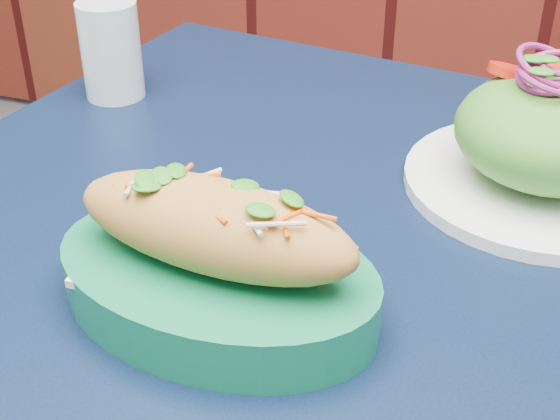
% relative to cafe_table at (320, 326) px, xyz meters
% --- Properties ---
extents(cafe_table, '(0.92, 0.92, 0.75)m').
position_rel_cafe_table_xyz_m(cafe_table, '(0.00, 0.00, 0.00)').
color(cafe_table, black).
rests_on(cafe_table, ground).
extents(banh_mi_basket, '(0.25, 0.18, 0.11)m').
position_rel_cafe_table_xyz_m(banh_mi_basket, '(-0.05, -0.10, 0.13)').
color(banh_mi_basket, '#107247').
rests_on(banh_mi_basket, cafe_table).
extents(salad_plate, '(0.24, 0.24, 0.13)m').
position_rel_cafe_table_xyz_m(salad_plate, '(0.16, 0.15, 0.14)').
color(salad_plate, white).
rests_on(salad_plate, cafe_table).
extents(water_glass, '(0.07, 0.07, 0.11)m').
position_rel_cafe_table_xyz_m(water_glass, '(-0.30, 0.21, 0.14)').
color(water_glass, silver).
rests_on(water_glass, cafe_table).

